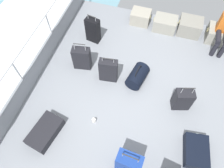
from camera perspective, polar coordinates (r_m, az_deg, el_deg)
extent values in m
cube|color=gray|center=(4.92, 4.88, -1.57)|extent=(4.40, 5.20, 0.06)
cube|color=gray|center=(5.31, -18.24, 5.88)|extent=(0.06, 5.20, 0.45)
cylinder|color=silver|center=(4.81, -22.73, 1.50)|extent=(0.04, 0.04, 1.00)
cylinder|color=silver|center=(5.48, -15.76, 13.21)|extent=(0.04, 0.04, 1.00)
cylinder|color=silver|center=(4.76, -20.77, 11.54)|extent=(0.04, 4.16, 0.04)
cube|color=#9E9989|center=(6.19, 7.52, 17.07)|extent=(0.51, 0.41, 0.36)
torus|color=tan|center=(6.17, 5.11, 18.11)|extent=(0.02, 0.12, 0.12)
torus|color=tan|center=(6.12, 10.09, 16.98)|extent=(0.02, 0.12, 0.12)
cube|color=gray|center=(6.11, 13.77, 15.16)|extent=(0.58, 0.45, 0.35)
torus|color=tan|center=(6.07, 11.04, 16.38)|extent=(0.02, 0.12, 0.12)
torus|color=tan|center=(6.08, 16.75, 14.88)|extent=(0.02, 0.12, 0.12)
cube|color=gray|center=(6.18, 19.78, 14.03)|extent=(0.58, 0.49, 0.40)
torus|color=tan|center=(6.10, 17.23, 15.35)|extent=(0.02, 0.12, 0.12)
torus|color=tan|center=(6.16, 22.73, 13.74)|extent=(0.02, 0.12, 0.12)
cube|color=gray|center=(6.27, 26.34, 11.58)|extent=(0.60, 0.49, 0.38)
torus|color=tan|center=(6.16, 23.87, 12.92)|extent=(0.02, 0.12, 0.12)
cylinder|color=black|center=(5.90, 26.93, 7.68)|extent=(0.11, 0.11, 0.38)
cylinder|color=black|center=(5.84, 26.23, 11.03)|extent=(0.12, 0.40, 0.12)
cylinder|color=black|center=(5.86, 25.29, 8.19)|extent=(0.11, 0.11, 0.38)
cube|color=black|center=(5.57, -5.04, 13.93)|extent=(0.37, 0.25, 0.67)
cylinder|color=#A5A8AD|center=(5.35, -6.35, 17.22)|extent=(0.02, 0.02, 0.10)
cylinder|color=#A5A8AD|center=(5.26, -4.37, 16.60)|extent=(0.02, 0.02, 0.10)
cylinder|color=#2D2D2D|center=(5.27, -5.41, 17.34)|extent=(0.22, 0.06, 0.02)
cube|color=white|center=(5.59, -4.55, 14.97)|extent=(0.05, 0.01, 0.08)
cube|color=black|center=(4.78, -0.98, 3.61)|extent=(0.42, 0.23, 0.63)
cylinder|color=#A5A8AD|center=(4.50, -2.56, 6.47)|extent=(0.02, 0.02, 0.09)
cylinder|color=#A5A8AD|center=(4.47, 0.46, 6.07)|extent=(0.02, 0.02, 0.09)
cylinder|color=#2D2D2D|center=(4.45, -1.06, 6.64)|extent=(0.26, 0.05, 0.02)
cube|color=silver|center=(4.74, -0.80, 5.29)|extent=(0.05, 0.01, 0.08)
cube|color=navy|center=(3.97, 4.42, -20.13)|extent=(0.45, 0.27, 0.67)
cylinder|color=#A5A8AD|center=(3.58, 2.81, -18.14)|extent=(0.02, 0.02, 0.14)
cylinder|color=#A5A8AD|center=(3.58, 6.93, -19.50)|extent=(0.02, 0.02, 0.14)
cylinder|color=#2D2D2D|center=(3.51, 4.95, -18.58)|extent=(0.28, 0.04, 0.02)
cube|color=white|center=(3.87, 5.18, -18.05)|extent=(0.05, 0.01, 0.08)
cube|color=black|center=(4.67, 18.07, -3.88)|extent=(0.41, 0.32, 0.55)
cylinder|color=#A5A8AD|center=(4.33, 17.97, -1.64)|extent=(0.02, 0.02, 0.17)
cylinder|color=#A5A8AD|center=(4.40, 20.67, -1.64)|extent=(0.02, 0.02, 0.17)
cylinder|color=#2D2D2D|center=(4.30, 19.65, -1.06)|extent=(0.23, 0.09, 0.02)
cube|color=green|center=(4.57, 18.46, -1.44)|extent=(0.05, 0.02, 0.08)
cube|color=black|center=(4.51, 21.24, -16.19)|extent=(0.50, 0.67, 0.22)
cube|color=silver|center=(4.56, 21.38, -12.19)|extent=(0.05, 0.01, 0.08)
cube|color=black|center=(4.54, -17.19, -11.94)|extent=(0.56, 0.80, 0.21)
cube|color=silver|center=(4.56, -14.57, -8.01)|extent=(0.05, 0.02, 0.08)
cube|color=black|center=(5.05, -7.95, 6.73)|extent=(0.43, 0.28, 0.59)
cylinder|color=#A5A8AD|center=(4.79, -9.91, 9.71)|extent=(0.02, 0.02, 0.18)
cylinder|color=#A5A8AD|center=(4.73, -7.07, 9.51)|extent=(0.02, 0.02, 0.18)
cylinder|color=#2D2D2D|center=(4.69, -8.64, 10.33)|extent=(0.26, 0.06, 0.02)
cube|color=silver|center=(4.97, -7.97, 9.16)|extent=(0.05, 0.01, 0.08)
cylinder|color=black|center=(4.89, 6.71, 2.05)|extent=(0.47, 0.63, 0.35)
torus|color=black|center=(4.74, 6.93, 3.29)|extent=(0.08, 0.29, 0.29)
cylinder|color=white|center=(4.51, -4.80, -9.51)|extent=(0.08, 0.08, 0.10)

